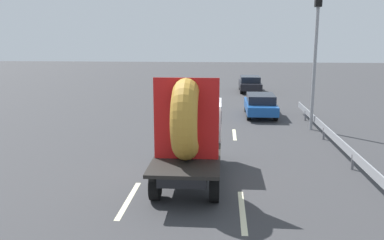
{
  "coord_description": "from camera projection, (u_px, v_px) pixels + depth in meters",
  "views": [
    {
      "loc": [
        1.04,
        -12.85,
        4.67
      ],
      "look_at": [
        -0.01,
        0.8,
        1.81
      ],
      "focal_mm": 38.05,
      "sensor_mm": 36.0,
      "label": 1
    }
  ],
  "objects": [
    {
      "name": "ground_plane",
      "position": [
        191.0,
        178.0,
        13.58
      ],
      "size": [
        120.0,
        120.0,
        0.0
      ],
      "primitive_type": "plane",
      "color": "#38383A"
    },
    {
      "name": "flatbed_truck",
      "position": [
        191.0,
        127.0,
        13.44
      ],
      "size": [
        2.02,
        5.4,
        3.49
      ],
      "color": "black",
      "rests_on": "ground_plane"
    },
    {
      "name": "distant_sedan",
      "position": [
        260.0,
        104.0,
        23.83
      ],
      "size": [
        1.71,
        4.0,
        1.3
      ],
      "color": "black",
      "rests_on": "ground_plane"
    },
    {
      "name": "traffic_light",
      "position": [
        316.0,
        41.0,
        19.66
      ],
      "size": [
        0.42,
        0.36,
        6.9
      ],
      "color": "gray",
      "rests_on": "ground_plane"
    },
    {
      "name": "guardrail",
      "position": [
        337.0,
        140.0,
        16.4
      ],
      "size": [
        0.1,
        17.04,
        0.71
      ],
      "color": "gray",
      "rests_on": "ground_plane"
    },
    {
      "name": "lane_dash_left_near",
      "position": [
        129.0,
        200.0,
        11.77
      ],
      "size": [
        0.16,
        2.75,
        0.01
      ],
      "primitive_type": "cube",
      "rotation": [
        0.0,
        0.0,
        1.57
      ],
      "color": "beige",
      "rests_on": "ground_plane"
    },
    {
      "name": "lane_dash_left_far",
      "position": [
        165.0,
        137.0,
        19.05
      ],
      "size": [
        0.16,
        2.5,
        0.01
      ],
      "primitive_type": "cube",
      "rotation": [
        0.0,
        0.0,
        1.57
      ],
      "color": "beige",
      "rests_on": "ground_plane"
    },
    {
      "name": "lane_dash_right_near",
      "position": [
        242.0,
        211.0,
        11.0
      ],
      "size": [
        0.16,
        2.79,
        0.01
      ],
      "primitive_type": "cube",
      "rotation": [
        0.0,
        0.0,
        1.57
      ],
      "color": "beige",
      "rests_on": "ground_plane"
    },
    {
      "name": "lane_dash_right_far",
      "position": [
        234.0,
        135.0,
        19.49
      ],
      "size": [
        0.16,
        2.23,
        0.01
      ],
      "primitive_type": "cube",
      "rotation": [
        0.0,
        0.0,
        1.57
      ],
      "color": "beige",
      "rests_on": "ground_plane"
    },
    {
      "name": "oncoming_car",
      "position": [
        250.0,
        83.0,
        34.15
      ],
      "size": [
        1.75,
        4.07,
        1.33
      ],
      "color": "black",
      "rests_on": "ground_plane"
    }
  ]
}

